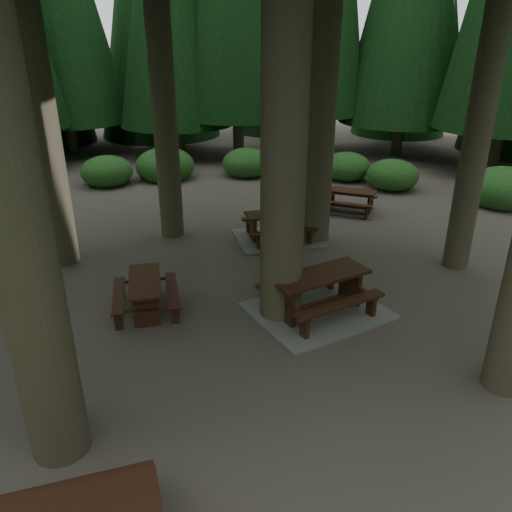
{
  "coord_description": "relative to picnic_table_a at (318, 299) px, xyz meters",
  "views": [
    {
      "loc": [
        -0.8,
        -8.53,
        5.22
      ],
      "look_at": [
        0.36,
        0.69,
        1.1
      ],
      "focal_mm": 35.0,
      "sensor_mm": 36.0,
      "label": 1
    }
  ],
  "objects": [
    {
      "name": "picnic_table_d",
      "position": [
        2.52,
        6.18,
        0.15
      ],
      "size": [
        2.04,
        1.91,
        0.7
      ],
      "rotation": [
        0.0,
        0.0,
        -0.49
      ],
      "color": "#321A0F",
      "rests_on": "ground"
    },
    {
      "name": "picnic_table_c",
      "position": [
        -0.15,
        4.08,
        -0.05
      ],
      "size": [
        2.49,
        2.14,
        0.77
      ],
      "rotation": [
        0.0,
        0.0,
        0.12
      ],
      "color": "gray",
      "rests_on": "ground"
    },
    {
      "name": "picnic_table_a",
      "position": [
        0.0,
        0.0,
        0.0
      ],
      "size": [
        3.22,
        2.98,
        0.88
      ],
      "rotation": [
        0.0,
        0.0,
        0.39
      ],
      "color": "gray",
      "rests_on": "ground"
    },
    {
      "name": "ground",
      "position": [
        -1.58,
        -0.16,
        -0.31
      ],
      "size": [
        80.0,
        80.0,
        0.0
      ],
      "primitive_type": "plane",
      "color": "#4F4640",
      "rests_on": "ground"
    },
    {
      "name": "picnic_table_b",
      "position": [
        -3.49,
        0.52,
        0.15
      ],
      "size": [
        1.45,
        1.73,
        0.7
      ],
      "rotation": [
        0.0,
        0.0,
        1.66
      ],
      "color": "#321A0F",
      "rests_on": "ground"
    },
    {
      "name": "shrub_ring",
      "position": [
        -0.87,
        0.59,
        0.09
      ],
      "size": [
        23.86,
        24.64,
        1.49
      ],
      "color": "#20511B",
      "rests_on": "ground"
    }
  ]
}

